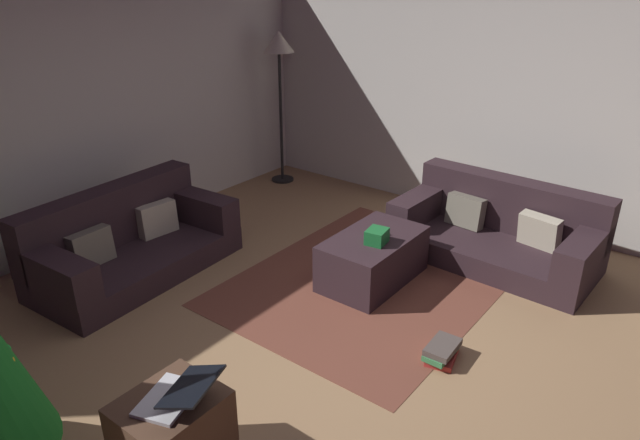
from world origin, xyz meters
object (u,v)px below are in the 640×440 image
at_px(couch_right, 499,231).
at_px(book_stack, 442,352).
at_px(ottoman, 373,258).
at_px(tv_remote, 382,231).
at_px(laptop, 177,394).
at_px(gift_box, 377,236).
at_px(couch_left, 128,242).
at_px(corner_lamp, 279,54).
at_px(side_table, 174,438).

xyz_separation_m(couch_right, book_stack, (-1.72, -0.30, -0.20)).
bearing_deg(ottoman, tv_remote, -4.62).
bearing_deg(laptop, gift_box, 6.77).
distance_m(couch_left, book_stack, 2.87).
distance_m(gift_box, tv_remote, 0.22).
bearing_deg(laptop, corner_lamp, 34.69).
relative_size(side_table, corner_lamp, 0.28).
bearing_deg(side_table, laptop, -71.26).
xyz_separation_m(couch_right, laptop, (-3.48, 0.33, 0.30)).
xyz_separation_m(tv_remote, laptop, (-2.50, -0.35, 0.13)).
bearing_deg(ottoman, side_table, -172.77).
relative_size(couch_left, tv_remote, 11.48).
height_order(couch_right, tv_remote, couch_right).
relative_size(couch_right, ottoman, 1.90).
relative_size(couch_left, gift_box, 10.05).
height_order(side_table, book_stack, side_table).
xyz_separation_m(couch_left, ottoman, (1.18, -1.82, -0.07)).
xyz_separation_m(laptop, book_stack, (1.76, -0.63, -0.50)).
bearing_deg(book_stack, couch_left, 101.06).
xyz_separation_m(ottoman, book_stack, (-0.64, -0.99, -0.15)).
xyz_separation_m(ottoman, laptop, (-2.39, -0.36, 0.35)).
distance_m(couch_left, ottoman, 2.17).
bearing_deg(tv_remote, laptop, -145.83).
xyz_separation_m(couch_right, corner_lamp, (0.36, 2.98, 1.30)).
relative_size(couch_left, corner_lamp, 1.00).
distance_m(side_table, book_stack, 1.91).
bearing_deg(ottoman, gift_box, -136.72).
distance_m(couch_left, gift_box, 2.20).
height_order(laptop, corner_lamp, corner_lamp).
relative_size(couch_right, side_table, 3.52).
bearing_deg(gift_box, corner_lamp, 57.29).
height_order(couch_right, book_stack, couch_right).
bearing_deg(couch_left, corner_lamp, -173.37).
bearing_deg(ottoman, book_stack, -122.72).
xyz_separation_m(book_stack, corner_lamp, (2.07, 3.28, 1.50)).
distance_m(couch_right, ottoman, 1.28).
relative_size(ottoman, gift_box, 5.27).
relative_size(ottoman, corner_lamp, 0.53).
bearing_deg(laptop, tv_remote, 7.94).
xyz_separation_m(ottoman, tv_remote, (0.11, -0.01, 0.22)).
relative_size(couch_left, ottoman, 1.91).
relative_size(gift_box, side_table, 0.35).
relative_size(gift_box, tv_remote, 1.14).
xyz_separation_m(couch_right, side_table, (-3.49, 0.38, -0.01)).
xyz_separation_m(couch_left, laptop, (-1.21, -2.17, 0.28)).
relative_size(couch_left, couch_right, 1.00).
bearing_deg(gift_box, laptop, -173.23).
bearing_deg(couch_right, ottoman, 59.62).
relative_size(couch_left, side_table, 3.53).
bearing_deg(couch_left, tv_remote, 121.65).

